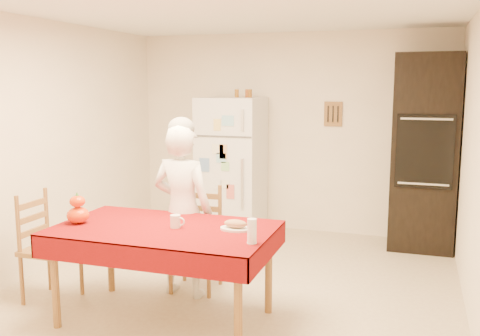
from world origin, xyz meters
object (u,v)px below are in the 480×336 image
at_px(seated_woman, 183,211).
at_px(bread_plate, 236,229).
at_px(oven_cabinet, 424,153).
at_px(dining_table, 164,236).
at_px(refrigerator, 232,166).
at_px(chair_left, 44,243).
at_px(chair_far, 198,234).
at_px(wine_glass, 252,231).
at_px(pumpkin_lower, 78,215).
at_px(coffee_mug, 175,221).

distance_m(seated_woman, bread_plate, 0.77).
xyz_separation_m(oven_cabinet, dining_table, (-1.92, -2.66, -0.41)).
distance_m(dining_table, seated_woman, 0.54).
relative_size(refrigerator, oven_cabinet, 0.77).
distance_m(chair_left, seated_woman, 1.22).
relative_size(refrigerator, chair_left, 1.79).
height_order(chair_far, bread_plate, chair_far).
distance_m(chair_far, wine_glass, 1.27).
distance_m(chair_far, seated_woman, 0.33).
bearing_deg(refrigerator, chair_left, -107.81).
bearing_deg(pumpkin_lower, dining_table, 8.88).
distance_m(chair_left, wine_glass, 2.00).
bearing_deg(refrigerator, chair_far, -80.06).
bearing_deg(wine_glass, pumpkin_lower, 176.80).
relative_size(oven_cabinet, wine_glass, 12.50).
bearing_deg(oven_cabinet, pumpkin_lower, -133.45).
bearing_deg(dining_table, oven_cabinet, 54.18).
height_order(oven_cabinet, wine_glass, oven_cabinet).
bearing_deg(bread_plate, wine_glass, -52.83).
height_order(oven_cabinet, pumpkin_lower, oven_cabinet).
bearing_deg(oven_cabinet, bread_plate, -118.05).
bearing_deg(wine_glass, coffee_mug, 163.16).
height_order(refrigerator, wine_glass, refrigerator).
bearing_deg(chair_left, dining_table, -92.32).
xyz_separation_m(refrigerator, oven_cabinet, (2.28, 0.05, 0.25)).
bearing_deg(wine_glass, refrigerator, 111.98).
bearing_deg(pumpkin_lower, chair_far, 51.30).
relative_size(oven_cabinet, coffee_mug, 22.00).
bearing_deg(refrigerator, seated_woman, -82.56).
height_order(oven_cabinet, coffee_mug, oven_cabinet).
bearing_deg(chair_far, coffee_mug, -83.94).
distance_m(dining_table, coffee_mug, 0.15).
bearing_deg(seated_woman, pumpkin_lower, 50.35).
relative_size(dining_table, seated_woman, 1.11).
bearing_deg(wine_glass, bread_plate, 127.17).
bearing_deg(bread_plate, chair_left, -178.56).
height_order(refrigerator, seated_woman, refrigerator).
bearing_deg(oven_cabinet, dining_table, -125.82).
relative_size(pumpkin_lower, wine_glass, 1.00).
bearing_deg(oven_cabinet, wine_glass, -111.87).
bearing_deg(pumpkin_lower, refrigerator, 82.74).
relative_size(dining_table, pumpkin_lower, 9.62).
relative_size(seated_woman, bread_plate, 6.37).
bearing_deg(wine_glass, chair_left, 172.80).
xyz_separation_m(chair_far, coffee_mug, (0.12, -0.72, 0.30)).
distance_m(seated_woman, coffee_mug, 0.55).
xyz_separation_m(dining_table, coffee_mug, (0.09, 0.01, 0.12)).
relative_size(seated_woman, wine_glass, 8.68).
distance_m(pumpkin_lower, wine_glass, 1.48).
relative_size(chair_left, bread_plate, 3.96).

